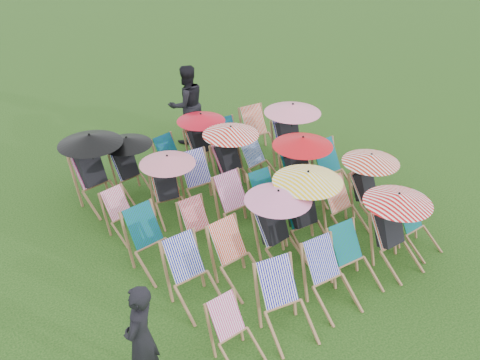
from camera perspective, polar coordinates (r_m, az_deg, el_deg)
ground at (r=10.04m, az=1.59°, el=-4.83°), size 100.00×100.00×0.00m
deckchair_0 at (r=7.43m, az=-0.39°, el=-16.13°), size 0.58×0.78×0.82m
deckchair_1 at (r=7.73m, az=4.99°, el=-13.04°), size 0.81×1.02×1.00m
deckchair_2 at (r=8.25m, az=9.77°, el=-10.27°), size 0.70×0.93×0.96m
deckchair_3 at (r=8.67m, az=12.19°, el=-8.36°), size 0.67×0.90×0.93m
deckchair_4 at (r=9.10m, az=16.35°, el=-5.09°), size 1.11×1.16×1.32m
deckchair_5 at (r=9.75m, az=18.55°, el=-4.89°), size 0.57×0.78×0.83m
deckchair_6 at (r=8.17m, az=-4.94°, el=-10.16°), size 0.67×0.93×1.00m
deckchair_7 at (r=8.50m, az=-0.18°, el=-8.24°), size 0.71×0.94×0.98m
deckchair_8 at (r=8.84m, az=4.25°, el=-4.93°), size 1.11×1.18×1.31m
deckchair_9 at (r=9.21m, az=7.21°, el=-3.10°), size 1.19×1.25×1.42m
deckchair_10 at (r=9.88m, az=11.21°, el=-2.87°), size 0.63×0.87×0.93m
deckchair_11 at (r=10.27m, az=13.80°, el=-0.49°), size 1.06×1.15×1.26m
deckchair_12 at (r=8.90m, az=-9.27°, el=-6.57°), size 0.74×0.98×1.00m
deckchair_13 at (r=9.27m, az=-4.17°, el=-5.11°), size 0.56×0.78×0.84m
deckchair_14 at (r=9.68m, az=-0.05°, el=-2.78°), size 0.67×0.92×0.99m
deckchair_15 at (r=9.98m, az=3.22°, el=-2.05°), size 0.60×0.83×0.88m
deckchair_16 at (r=10.39m, az=6.71°, el=1.06°), size 1.16×1.21×1.38m
deckchair_17 at (r=10.94m, az=10.05°, el=1.04°), size 0.70×0.96×1.01m
deckchair_18 at (r=9.81m, az=-12.23°, el=-3.67°), size 0.66×0.83×0.81m
deckchair_19 at (r=10.04m, az=-7.61°, el=-0.65°), size 1.05×1.11×1.24m
deckchair_20 at (r=10.39m, az=-4.07°, el=-0.25°), size 0.74×0.98×1.01m
deckchair_21 at (r=10.81m, az=-0.77°, el=2.42°), size 1.14×1.23×1.35m
deckchair_22 at (r=11.17m, az=2.20°, el=1.99°), size 0.76×0.96×0.94m
deckchair_23 at (r=11.64m, az=5.56°, el=4.72°), size 1.22×1.30×1.45m
deckchair_24 at (r=10.64m, az=-15.22°, el=1.10°), size 1.23×1.32×1.45m
deckchair_25 at (r=10.92m, az=-11.66°, el=1.59°), size 1.02×1.09×1.20m
deckchair_26 at (r=11.35m, az=-6.97°, el=2.13°), size 0.74×0.92×0.89m
deckchair_27 at (r=11.64m, az=-3.97°, el=4.21°), size 1.05×1.11×1.24m
deckchair_28 at (r=12.04m, az=-0.85°, el=4.13°), size 0.63×0.85×0.90m
deckchair_29 at (r=12.35m, az=2.14°, el=5.12°), size 0.76×0.99×1.01m
person_left at (r=6.98m, az=-10.54°, el=-16.20°), size 0.68×0.66×1.58m
person_rear at (r=12.75m, az=-5.70°, el=8.02°), size 0.96×0.77×1.90m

